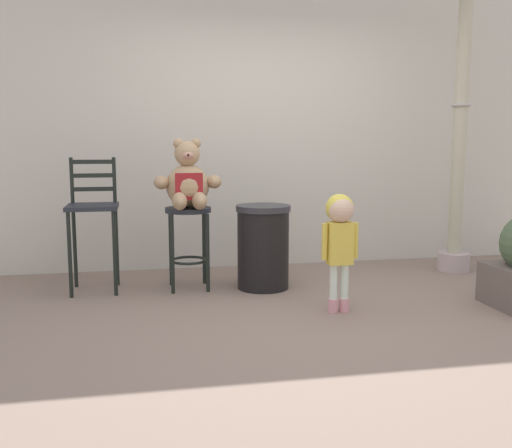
{
  "coord_description": "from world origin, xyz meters",
  "views": [
    {
      "loc": [
        -1.1,
        -3.85,
        1.26
      ],
      "look_at": [
        -0.22,
        0.68,
        0.6
      ],
      "focal_mm": 40.34,
      "sensor_mm": 36.0,
      "label": 1
    }
  ],
  "objects_px": {
    "child_walking": "(340,227)",
    "trash_bin": "(263,247)",
    "lamppost": "(458,159)",
    "bar_stool_with_teddy": "(188,231)",
    "teddy_bear": "(188,183)",
    "bar_chair_empty": "(93,214)"
  },
  "relations": [
    {
      "from": "child_walking",
      "to": "trash_bin",
      "type": "xyz_separation_m",
      "value": [
        -0.41,
        0.81,
        -0.28
      ]
    },
    {
      "from": "trash_bin",
      "to": "bar_chair_empty",
      "type": "bearing_deg",
      "value": 172.28
    },
    {
      "from": "teddy_bear",
      "to": "bar_chair_empty",
      "type": "height_order",
      "value": "teddy_bear"
    },
    {
      "from": "bar_stool_with_teddy",
      "to": "child_walking",
      "type": "distance_m",
      "value": 1.39
    },
    {
      "from": "bar_stool_with_teddy",
      "to": "teddy_bear",
      "type": "relative_size",
      "value": 1.21
    },
    {
      "from": "lamppost",
      "to": "bar_chair_empty",
      "type": "distance_m",
      "value": 3.44
    },
    {
      "from": "bar_stool_with_teddy",
      "to": "bar_chair_empty",
      "type": "height_order",
      "value": "bar_chair_empty"
    },
    {
      "from": "bar_stool_with_teddy",
      "to": "bar_chair_empty",
      "type": "bearing_deg",
      "value": 173.76
    },
    {
      "from": "lamppost",
      "to": "trash_bin",
      "type": "bearing_deg",
      "value": -171.35
    },
    {
      "from": "teddy_bear",
      "to": "trash_bin",
      "type": "bearing_deg",
      "value": -6.91
    },
    {
      "from": "lamppost",
      "to": "child_walking",
      "type": "bearing_deg",
      "value": -144.86
    },
    {
      "from": "teddy_bear",
      "to": "trash_bin",
      "type": "distance_m",
      "value": 0.84
    },
    {
      "from": "bar_stool_with_teddy",
      "to": "lamppost",
      "type": "bearing_deg",
      "value": 4.26
    },
    {
      "from": "teddy_bear",
      "to": "child_walking",
      "type": "distance_m",
      "value": 1.39
    },
    {
      "from": "trash_bin",
      "to": "bar_chair_empty",
      "type": "xyz_separation_m",
      "value": [
        -1.43,
        0.19,
        0.3
      ]
    },
    {
      "from": "child_walking",
      "to": "bar_chair_empty",
      "type": "xyz_separation_m",
      "value": [
        -1.83,
        1.0,
        0.02
      ]
    },
    {
      "from": "lamppost",
      "to": "bar_stool_with_teddy",
      "type": "bearing_deg",
      "value": -175.74
    },
    {
      "from": "child_walking",
      "to": "bar_stool_with_teddy",
      "type": "bearing_deg",
      "value": 104.36
    },
    {
      "from": "bar_stool_with_teddy",
      "to": "teddy_bear",
      "type": "height_order",
      "value": "teddy_bear"
    },
    {
      "from": "teddy_bear",
      "to": "lamppost",
      "type": "height_order",
      "value": "lamppost"
    },
    {
      "from": "teddy_bear",
      "to": "trash_bin",
      "type": "xyz_separation_m",
      "value": [
        0.63,
        -0.08,
        -0.55
      ]
    },
    {
      "from": "trash_bin",
      "to": "bar_chair_empty",
      "type": "relative_size",
      "value": 0.64
    }
  ]
}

